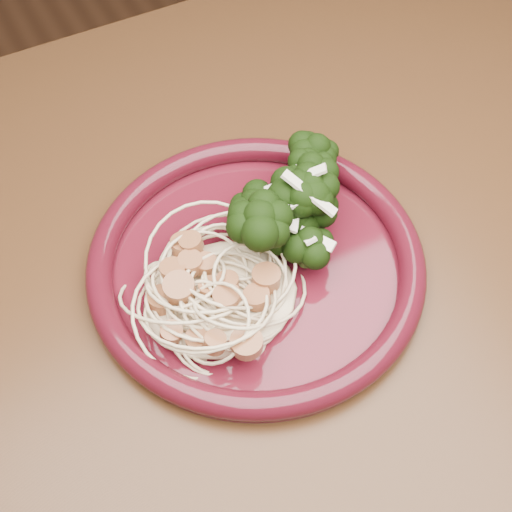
{
  "coord_description": "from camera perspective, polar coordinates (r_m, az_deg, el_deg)",
  "views": [
    {
      "loc": [
        -0.08,
        -0.29,
        1.24
      ],
      "look_at": [
        0.08,
        0.02,
        0.77
      ],
      "focal_mm": 50.0,
      "sensor_mm": 36.0,
      "label": 1
    }
  ],
  "objects": [
    {
      "name": "dining_table",
      "position": [
        0.67,
        -5.35,
        -9.91
      ],
      "size": [
        1.2,
        0.8,
        0.75
      ],
      "color": "#472814",
      "rests_on": "ground"
    },
    {
      "name": "dinner_plate",
      "position": [
        0.6,
        0.0,
        -0.54
      ],
      "size": [
        0.37,
        0.37,
        0.02
      ],
      "rotation": [
        0.0,
        0.0,
        0.41
      ],
      "color": "#470D17",
      "rests_on": "dining_table"
    },
    {
      "name": "spaghetti_pile",
      "position": [
        0.57,
        -2.86,
        -2.83
      ],
      "size": [
        0.16,
        0.15,
        0.03
      ],
      "primitive_type": "ellipsoid",
      "rotation": [
        0.0,
        0.0,
        0.41
      ],
      "color": "beige",
      "rests_on": "dinner_plate"
    },
    {
      "name": "scallop_cluster",
      "position": [
        0.54,
        -3.0,
        -0.82
      ],
      "size": [
        0.16,
        0.16,
        0.04
      ],
      "primitive_type": null,
      "rotation": [
        0.0,
        0.0,
        0.41
      ],
      "color": "#A66B42",
      "rests_on": "spaghetti_pile"
    },
    {
      "name": "broccoli_pile",
      "position": [
        0.61,
        3.28,
        4.03
      ],
      "size": [
        0.15,
        0.18,
        0.05
      ],
      "primitive_type": "ellipsoid",
      "rotation": [
        0.0,
        0.0,
        0.41
      ],
      "color": "black",
      "rests_on": "dinner_plate"
    },
    {
      "name": "onion_garnish",
      "position": [
        0.58,
        3.43,
        6.15
      ],
      "size": [
        0.1,
        0.12,
        0.05
      ],
      "primitive_type": null,
      "rotation": [
        0.0,
        0.0,
        0.41
      ],
      "color": "white",
      "rests_on": "broccoli_pile"
    }
  ]
}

